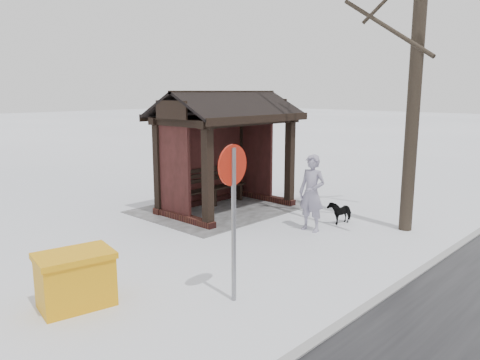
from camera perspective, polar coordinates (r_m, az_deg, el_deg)
name	(u,v)px	position (r m, az deg, el deg)	size (l,w,h in m)	color
ground	(227,210)	(12.37, -1.60, -3.62)	(120.00, 120.00, 0.00)	white
kerb	(437,260)	(9.48, 22.93, -8.99)	(120.00, 0.15, 0.06)	gray
trampled_patch	(222,208)	(12.51, -2.25, -3.43)	(4.20, 3.20, 0.02)	gray
bus_shelter	(222,127)	(12.13, -2.19, 6.47)	(3.60, 2.40, 3.09)	#3C1815
pedestrian	(312,193)	(10.47, 8.74, -1.58)	(0.63, 0.41, 1.72)	#908AA1
dog	(340,212)	(11.33, 12.09, -3.81)	(0.29, 0.64, 0.54)	black
grit_bin	(75,279)	(7.29, -19.42, -11.33)	(1.18, 0.92, 0.81)	orange
road_sign	(233,190)	(6.70, -0.89, -1.18)	(0.60, 0.11, 2.35)	gray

